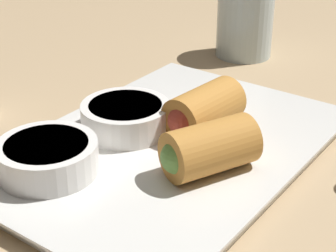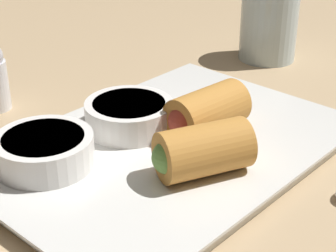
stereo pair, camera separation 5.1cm
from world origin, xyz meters
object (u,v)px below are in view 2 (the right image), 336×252
at_px(dipping_bowl_near, 129,114).
at_px(dipping_bowl_far, 44,149).
at_px(serving_plate, 168,150).
at_px(drinking_glass, 269,26).

xyz_separation_m(dipping_bowl_near, dipping_bowl_far, (-0.10, 0.00, 0.00)).
bearing_deg(dipping_bowl_far, serving_plate, -27.72).
xyz_separation_m(dipping_bowl_near, drinking_glass, (0.29, 0.03, 0.02)).
distance_m(serving_plate, dipping_bowl_near, 0.05).
distance_m(serving_plate, drinking_glass, 0.30).
relative_size(serving_plate, dipping_bowl_near, 4.00).
height_order(serving_plate, drinking_glass, drinking_glass).
bearing_deg(drinking_glass, serving_plate, -164.45).
xyz_separation_m(dipping_bowl_far, drinking_glass, (0.39, 0.03, 0.02)).
bearing_deg(dipping_bowl_far, drinking_glass, 4.01).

